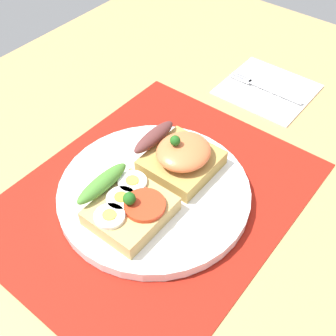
{
  "coord_description": "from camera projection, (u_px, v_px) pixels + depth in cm",
  "views": [
    {
      "loc": [
        -28.28,
        -24.68,
        45.29
      ],
      "look_at": [
        3.0,
        0.0,
        3.34
      ],
      "focal_mm": 46.39,
      "sensor_mm": 36.0,
      "label": 1
    }
  ],
  "objects": [
    {
      "name": "placemat",
      "position": [
        154.0,
        197.0,
        0.59
      ],
      "size": [
        41.8,
        33.47,
        0.3
      ],
      "primitive_type": "cube",
      "color": "maroon",
      "rests_on": "ground_plane"
    },
    {
      "name": "napkin",
      "position": [
        266.0,
        88.0,
        0.75
      ],
      "size": [
        13.95,
        14.64,
        0.6
      ],
      "primitive_type": "cube",
      "color": "white",
      "rests_on": "ground_plane"
    },
    {
      "name": "fork",
      "position": [
        263.0,
        87.0,
        0.75
      ],
      "size": [
        1.62,
        13.75,
        0.32
      ],
      "color": "#B7B7BC",
      "rests_on": "napkin"
    },
    {
      "name": "ground_plane",
      "position": [
        155.0,
        205.0,
        0.6
      ],
      "size": [
        120.0,
        90.0,
        3.2
      ],
      "primitive_type": "cube",
      "color": "tan"
    },
    {
      "name": "sandwich_egg_tomato",
      "position": [
        127.0,
        206.0,
        0.53
      ],
      "size": [
        9.58,
        9.85,
        4.38
      ],
      "color": "tan",
      "rests_on": "plate"
    },
    {
      "name": "plate",
      "position": [
        154.0,
        192.0,
        0.58
      ],
      "size": [
        25.59,
        25.59,
        1.54
      ],
      "primitive_type": "cylinder",
      "color": "white",
      "rests_on": "placemat"
    },
    {
      "name": "sandwich_salmon",
      "position": [
        180.0,
        156.0,
        0.58
      ],
      "size": [
        9.37,
        10.33,
        6.11
      ],
      "color": "#AB8A44",
      "rests_on": "plate"
    }
  ]
}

